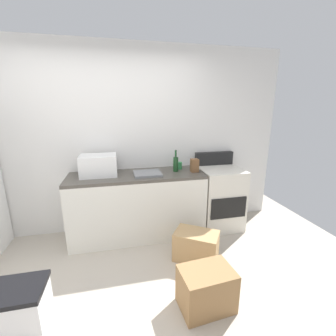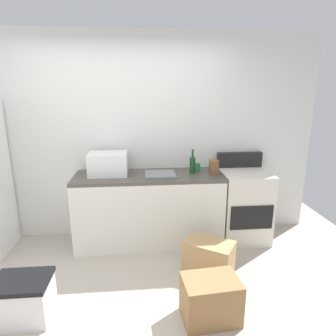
% 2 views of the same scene
% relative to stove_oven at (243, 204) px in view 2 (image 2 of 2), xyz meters
% --- Properties ---
extents(ground_plane, '(6.00, 6.00, 0.00)m').
position_rel_stove_oven_xyz_m(ground_plane, '(-1.52, -1.21, -0.47)').
color(ground_plane, '#B2A899').
extents(wall_back, '(5.00, 0.10, 2.60)m').
position_rel_stove_oven_xyz_m(wall_back, '(-1.52, 0.34, 0.83)').
color(wall_back, silver).
rests_on(wall_back, ground_plane).
extents(kitchen_counter, '(1.80, 0.60, 0.90)m').
position_rel_stove_oven_xyz_m(kitchen_counter, '(-1.22, -0.01, -0.02)').
color(kitchen_counter, silver).
rests_on(kitchen_counter, ground_plane).
extents(stove_oven, '(0.60, 0.61, 1.10)m').
position_rel_stove_oven_xyz_m(stove_oven, '(0.00, 0.00, 0.00)').
color(stove_oven, silver).
rests_on(stove_oven, ground_plane).
extents(microwave, '(0.46, 0.34, 0.27)m').
position_rel_stove_oven_xyz_m(microwave, '(-1.70, 0.05, 0.57)').
color(microwave, white).
rests_on(microwave, kitchen_counter).
extents(sink_basin, '(0.36, 0.32, 0.03)m').
position_rel_stove_oven_xyz_m(sink_basin, '(-1.08, -0.06, 0.45)').
color(sink_basin, slate).
rests_on(sink_basin, kitchen_counter).
extents(wine_bottle, '(0.07, 0.07, 0.30)m').
position_rel_stove_oven_xyz_m(wine_bottle, '(-0.68, 0.02, 0.54)').
color(wine_bottle, '#193F1E').
rests_on(wine_bottle, kitchen_counter).
extents(coffee_mug, '(0.08, 0.08, 0.10)m').
position_rel_stove_oven_xyz_m(coffee_mug, '(-0.59, 0.13, 0.48)').
color(coffee_mug, '#338C4C').
rests_on(coffee_mug, kitchen_counter).
extents(knife_block, '(0.10, 0.10, 0.18)m').
position_rel_stove_oven_xyz_m(knife_block, '(-0.43, -0.06, 0.52)').
color(knife_block, brown).
rests_on(knife_block, kitchen_counter).
extents(cardboard_box_medium, '(0.50, 0.37, 0.38)m').
position_rel_stove_oven_xyz_m(cardboard_box_medium, '(-0.75, -1.37, -0.27)').
color(cardboard_box_medium, olive).
rests_on(cardboard_box_medium, ground_plane).
extents(cardboard_box_small, '(0.59, 0.53, 0.35)m').
position_rel_stove_oven_xyz_m(cardboard_box_small, '(-0.61, -0.71, -0.29)').
color(cardboard_box_small, tan).
rests_on(cardboard_box_small, ground_plane).
extents(storage_bin, '(0.46, 0.36, 0.38)m').
position_rel_stove_oven_xyz_m(storage_bin, '(-2.32, -1.22, -0.27)').
color(storage_bin, silver).
rests_on(storage_bin, ground_plane).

